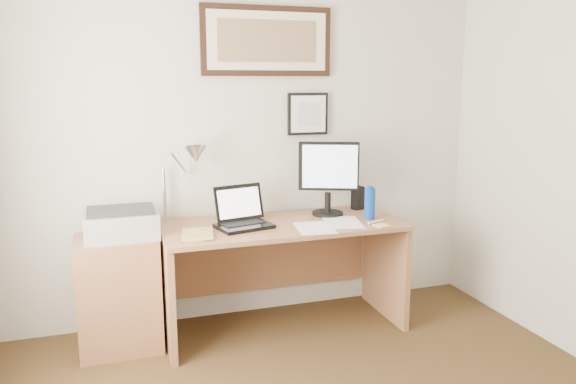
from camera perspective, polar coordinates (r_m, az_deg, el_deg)
name	(u,v)px	position (r m, az deg, el deg)	size (l,w,h in m)	color
wall_back	(246,143)	(3.97, -4.25, 4.94)	(3.50, 0.02, 2.50)	silver
side_cabinet	(119,293)	(3.75, -16.78, -9.84)	(0.50, 0.40, 0.73)	#8E5B3B
water_bottle	(370,204)	(3.88, 8.31, -1.20)	(0.07, 0.07, 0.21)	#0C38A0
bottle_cap	(370,187)	(3.86, 8.36, 0.48)	(0.04, 0.04, 0.02)	#0C38A0
speaker	(358,198)	(4.17, 7.09, -0.59)	(0.08, 0.07, 0.17)	black
paper_sheet_a	(315,228)	(3.63, 2.73, -3.65)	(0.23, 0.33, 0.00)	white
paper_sheet_b	(343,222)	(3.77, 5.60, -3.10)	(0.23, 0.33, 0.00)	white
sticky_pad	(381,226)	(3.71, 9.45, -3.38)	(0.09, 0.09, 0.01)	#FCDC77
marker_pen	(376,222)	(3.80, 8.93, -3.00)	(0.02, 0.02, 0.14)	silver
book	(182,235)	(3.49, -10.73, -4.31)	(0.19, 0.26, 0.02)	tan
desk	(279,253)	(3.90, -0.92, -6.23)	(1.60, 0.70, 0.75)	#8E5B3B
laptop	(242,218)	(3.67, -4.67, -2.60)	(0.39, 0.37, 0.26)	black
lcd_monitor	(329,175)	(3.93, 4.14, 1.77)	(0.40, 0.22, 0.52)	black
printer	(122,223)	(3.63, -16.56, -3.05)	(0.44, 0.34, 0.18)	#A4A4A7
desk_lamp	(193,158)	(3.72, -9.66, 3.40)	(0.29, 0.27, 0.53)	silver
picture_large	(267,41)	(3.97, -2.13, 15.08)	(0.92, 0.04, 0.47)	black
picture_small	(308,114)	(4.06, 2.03, 7.93)	(0.30, 0.03, 0.30)	black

